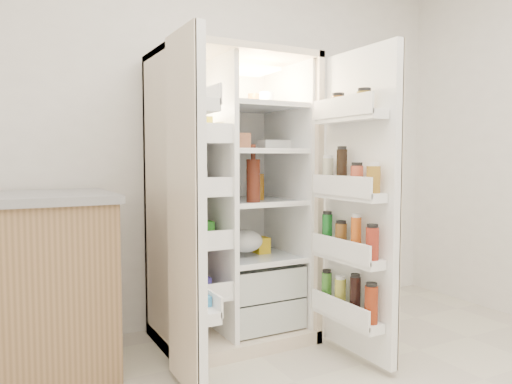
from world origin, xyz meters
TOP-DOWN VIEW (x-y plane):
  - wall_back at (0.00, 2.00)m, footprint 4.00×0.02m
  - refrigerator at (-0.01, 1.65)m, footprint 0.93×0.70m
  - freezer_door at (-0.52, 1.05)m, footprint 0.15×0.40m
  - fridge_door at (0.46, 0.96)m, footprint 0.17×0.58m

SIDE VIEW (x-z plane):
  - refrigerator at x=-0.01m, z-range -0.16..1.64m
  - fridge_door at x=0.46m, z-range 0.01..1.73m
  - freezer_door at x=-0.52m, z-range 0.03..1.75m
  - wall_back at x=0.00m, z-range 0.00..2.70m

